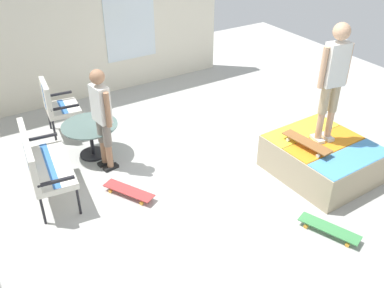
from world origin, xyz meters
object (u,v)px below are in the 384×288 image
person_watching (102,113)px  person_skater (334,75)px  skate_ramp (324,158)px  skateboard_by_bench (129,191)px  skateboard_on_ramp (307,142)px  patio_bench (40,161)px  patio_table (91,134)px  patio_chair_near_house (55,103)px  skateboard_spare (329,229)px

person_watching → person_skater: 3.39m
skate_ramp → skateboard_by_bench: bearing=69.3°
skate_ramp → skateboard_on_ramp: size_ratio=2.56×
patio_bench → patio_table: bearing=-54.2°
skate_ramp → patio_table: 3.71m
person_watching → patio_bench: bearing=103.3°
patio_chair_near_house → person_skater: size_ratio=0.57×
skateboard_spare → skateboard_on_ramp: 1.35m
patio_chair_near_house → person_skater: 4.60m
patio_chair_near_house → skateboard_spare: (-4.37, -2.17, -0.53)m
person_watching → skateboard_by_bench: 1.23m
person_skater → skateboard_on_ramp: 1.04m
skate_ramp → patio_chair_near_house: patio_chair_near_house is taller
patio_table → patio_bench: bearing=125.8°
patio_bench → person_watching: person_watching is taller
person_watching → skateboard_spare: bearing=-148.0°
patio_table → skateboard_by_bench: size_ratio=1.13×
person_skater → skateboard_spare: (-1.13, 0.94, -1.52)m
patio_chair_near_house → skate_ramp: bearing=-137.1°
skate_ramp → patio_table: (2.37, 2.85, 0.13)m
skateboard_spare → patio_table: bearing=29.4°
person_watching → patio_chair_near_house: bearing=13.1°
patio_bench → skateboard_on_ramp: size_ratio=1.60×
skateboard_by_bench → person_watching: bearing=-2.0°
skate_ramp → person_watching: bearing=55.3°
skate_ramp → patio_bench: bearing=66.3°
skateboard_spare → patio_chair_near_house: bearing=26.4°
person_skater → patio_chair_near_house: bearing=43.9°
patio_chair_near_house → skateboard_on_ramp: (-3.27, -2.74, 0.02)m
person_watching → person_skater: bearing=-123.1°
skateboard_on_ramp → patio_bench: bearing=65.1°
skateboard_spare → skateboard_on_ramp: bearing=-27.5°
patio_table → skateboard_spare: size_ratio=1.10×
person_skater → patio_table: bearing=51.6°
patio_chair_near_house → person_watching: bearing=-166.9°
patio_chair_near_house → skateboard_on_ramp: 4.27m
patio_bench → person_skater: (-1.57, -3.83, 0.99)m
skateboard_by_bench → patio_bench: bearing=58.8°
skate_ramp → person_skater: size_ratio=1.17×
person_watching → skateboard_spare: size_ratio=2.02×
skateboard_by_bench → skateboard_on_ramp: size_ratio=0.98×
patio_table → person_watching: person_watching is taller
skate_ramp → patio_bench: patio_bench is taller
skateboard_by_bench → skateboard_on_ramp: skateboard_on_ramp is taller
skate_ramp → skateboard_spare: size_ratio=2.55×
person_watching → skateboard_spare: 3.59m
patio_bench → person_watching: 1.12m
patio_chair_near_house → person_watching: person_watching is taller
skateboard_by_bench → skateboard_spare: (-2.09, -1.87, 0.00)m
skateboard_on_ramp → person_watching: bearing=52.5°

